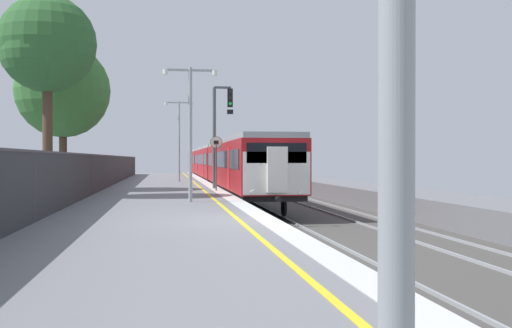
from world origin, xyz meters
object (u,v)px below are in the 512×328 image
at_px(background_tree_left, 45,47).
at_px(platform_lamp_mid, 190,121).
at_px(speed_limit_sign, 216,156).
at_px(commuter_train_at_platform, 216,163).
at_px(signal_gantry, 219,125).
at_px(platform_lamp_far, 179,134).
at_px(background_tree_centre, 64,93).

bearing_deg(background_tree_left, platform_lamp_mid, -30.89).
bearing_deg(speed_limit_sign, commuter_train_at_platform, 85.43).
xyz_separation_m(signal_gantry, speed_limit_sign, (-0.36, -2.45, -1.68)).
height_order(signal_gantry, background_tree_left, background_tree_left).
distance_m(signal_gantry, background_tree_left, 10.67).
height_order(speed_limit_sign, platform_lamp_far, platform_lamp_far).
height_order(commuter_train_at_platform, platform_lamp_far, platform_lamp_far).
distance_m(speed_limit_sign, platform_lamp_mid, 8.08).
xyz_separation_m(speed_limit_sign, background_tree_centre, (-7.57, 1.51, 3.21)).
bearing_deg(background_tree_centre, background_tree_left, -88.16).
relative_size(platform_lamp_mid, platform_lamp_far, 0.88).
height_order(commuter_train_at_platform, background_tree_left, background_tree_left).
relative_size(speed_limit_sign, platform_lamp_mid, 0.55).
relative_size(commuter_train_at_platform, background_tree_left, 7.22).
xyz_separation_m(platform_lamp_far, background_tree_centre, (-6.00, -11.19, 1.61)).
distance_m(platform_lamp_mid, background_tree_left, 7.49).
bearing_deg(background_tree_centre, commuter_train_at_platform, 66.40).
xyz_separation_m(commuter_train_at_platform, platform_lamp_far, (-3.42, -10.37, 2.05)).
relative_size(platform_lamp_mid, background_tree_left, 0.59).
height_order(signal_gantry, speed_limit_sign, signal_gantry).
bearing_deg(platform_lamp_far, background_tree_left, -108.80).
distance_m(background_tree_left, background_tree_centre, 6.00).
relative_size(signal_gantry, platform_lamp_far, 0.98).
relative_size(signal_gantry, background_tree_centre, 0.74).
height_order(background_tree_left, background_tree_centre, background_tree_left).
distance_m(signal_gantry, speed_limit_sign, 2.99).
bearing_deg(platform_lamp_mid, commuter_train_at_platform, 83.68).
height_order(commuter_train_at_platform, platform_lamp_mid, platform_lamp_mid).
bearing_deg(speed_limit_sign, background_tree_centre, 168.70).
height_order(platform_lamp_mid, background_tree_left, background_tree_left).
xyz_separation_m(background_tree_left, background_tree_centre, (-0.19, 5.86, -1.24)).
bearing_deg(platform_lamp_mid, signal_gantry, 79.35).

